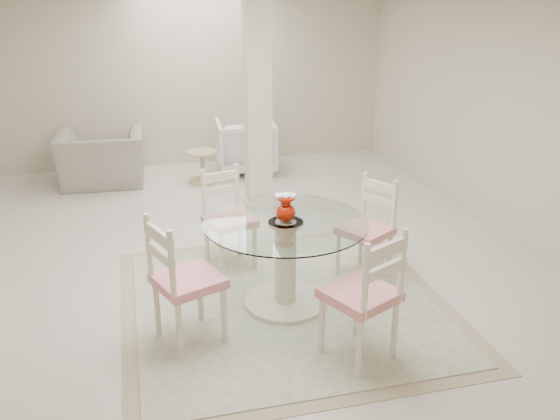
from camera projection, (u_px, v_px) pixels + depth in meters
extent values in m
plane|color=beige|center=(240.00, 251.00, 6.45)|extent=(7.00, 7.00, 0.00)
cube|color=beige|center=(196.00, 78.00, 9.12)|extent=(6.00, 0.02, 2.70)
cube|color=beige|center=(369.00, 298.00, 2.80)|extent=(6.00, 0.02, 2.70)
cube|color=beige|center=(499.00, 114.00, 6.65)|extent=(0.02, 7.00, 2.70)
cube|color=beige|center=(257.00, 103.00, 7.25)|extent=(0.30, 0.30, 2.70)
cube|color=tan|center=(285.00, 305.00, 5.38)|extent=(2.89, 2.89, 0.01)
cube|color=beige|center=(285.00, 304.00, 5.37)|extent=(2.65, 2.65, 0.01)
cylinder|color=beige|center=(285.00, 302.00, 5.37)|extent=(0.74, 0.74, 0.05)
cylinder|color=beige|center=(286.00, 263.00, 5.22)|extent=(0.19, 0.19, 0.77)
cylinder|color=beige|center=(286.00, 224.00, 5.09)|extent=(0.31, 0.31, 0.03)
cylinder|color=white|center=(286.00, 222.00, 5.08)|extent=(1.42, 1.42, 0.01)
ellipsoid|color=#AC1805|center=(286.00, 213.00, 5.05)|extent=(0.17, 0.17, 0.16)
cylinder|color=#AC1805|center=(286.00, 202.00, 5.02)|extent=(0.09, 0.09, 0.05)
cylinder|color=#AC1805|center=(286.00, 198.00, 5.00)|extent=(0.14, 0.14, 0.02)
ellipsoid|color=white|center=(286.00, 196.00, 4.99)|extent=(0.10, 0.10, 0.04)
ellipsoid|color=white|center=(291.00, 196.00, 5.03)|extent=(0.10, 0.10, 0.04)
ellipsoid|color=white|center=(280.00, 196.00, 5.01)|extent=(0.10, 0.10, 0.04)
cylinder|color=beige|center=(338.00, 256.00, 5.81)|extent=(0.04, 0.04, 0.46)
cylinder|color=beige|center=(367.00, 267.00, 5.57)|extent=(0.04, 0.04, 0.46)
cylinder|color=beige|center=(360.00, 245.00, 6.05)|extent=(0.04, 0.04, 0.46)
cylinder|color=beige|center=(390.00, 256.00, 5.81)|extent=(0.04, 0.04, 0.46)
cube|color=red|center=(365.00, 231.00, 5.71)|extent=(0.60, 0.60, 0.07)
cube|color=beige|center=(380.00, 193.00, 5.72)|extent=(0.24, 0.37, 0.54)
cylinder|color=beige|center=(221.00, 256.00, 5.78)|extent=(0.04, 0.04, 0.47)
cylinder|color=beige|center=(255.00, 249.00, 5.95)|extent=(0.04, 0.04, 0.47)
cylinder|color=beige|center=(207.00, 243.00, 6.08)|extent=(0.04, 0.04, 0.47)
cylinder|color=beige|center=(239.00, 236.00, 6.24)|extent=(0.04, 0.04, 0.47)
cube|color=red|center=(230.00, 221.00, 5.92)|extent=(0.55, 0.55, 0.07)
cube|color=beige|center=(220.00, 183.00, 5.96)|extent=(0.40, 0.15, 0.55)
cylinder|color=#EEE2C3|center=(224.00, 315.00, 4.73)|extent=(0.05, 0.05, 0.50)
cylinder|color=#EEE2C3|center=(200.00, 296.00, 5.03)|extent=(0.05, 0.05, 0.50)
cylinder|color=#EEE2C3|center=(179.00, 331.00, 4.51)|extent=(0.05, 0.05, 0.50)
cylinder|color=#EEE2C3|center=(157.00, 310.00, 4.81)|extent=(0.05, 0.05, 0.50)
cube|color=red|center=(188.00, 281.00, 4.67)|extent=(0.63, 0.63, 0.08)
cube|color=#EEE2C3|center=(159.00, 245.00, 4.41)|extent=(0.21, 0.43, 0.59)
cylinder|color=#F1E3C6|center=(357.00, 309.00, 4.82)|extent=(0.05, 0.05, 0.50)
cylinder|color=#F1E3C6|center=(322.00, 326.00, 4.59)|extent=(0.05, 0.05, 0.50)
cylinder|color=#F1E3C6|center=(394.00, 329.00, 4.54)|extent=(0.05, 0.05, 0.50)
cylinder|color=#F1E3C6|center=(359.00, 348.00, 4.31)|extent=(0.05, 0.05, 0.50)
cube|color=red|center=(360.00, 294.00, 4.46)|extent=(0.64, 0.64, 0.08)
cube|color=#F1E3C6|center=(385.00, 260.00, 4.17)|extent=(0.42, 0.23, 0.59)
imported|color=#A09584|center=(102.00, 158.00, 8.44)|extent=(1.23, 1.09, 0.77)
imported|color=white|center=(246.00, 146.00, 9.01)|extent=(0.92, 0.94, 0.80)
cylinder|color=#CCBA7D|center=(203.00, 181.00, 8.65)|extent=(0.43, 0.43, 0.04)
cylinder|color=#CCBA7D|center=(203.00, 167.00, 8.58)|extent=(0.06, 0.06, 0.41)
cylinder|color=#CCBA7D|center=(202.00, 152.00, 8.50)|extent=(0.44, 0.44, 0.03)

